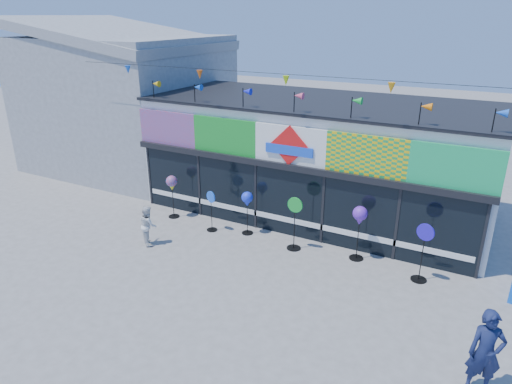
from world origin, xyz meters
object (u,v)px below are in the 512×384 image
Objects in this scene: child at (148,225)px; spinner_3 at (295,222)px; spinner_2 at (247,200)px; spinner_4 at (360,217)px; spinner_0 at (172,184)px; adult_man at (486,353)px; spinner_5 at (423,251)px; spinner_1 at (211,210)px.

spinner_3 is at bearing -118.89° from child.
spinner_2 is 0.88× the size of spinner_4.
spinner_0 is 0.87× the size of adult_man.
spinner_3 is 6.63m from adult_man.
spinner_4 is at bearing 1.08° from spinner_0.
child is (-8.06, -1.80, -0.26)m from spinner_5.
spinner_0 is at bearing -178.55° from spinner_2.
child is (-1.25, -1.76, -0.11)m from spinner_1.
spinner_1 is at bearing -175.24° from spinner_4.
spinner_1 is 0.95× the size of spinner_2.
spinner_1 is 1.32m from spinner_2.
spinner_4 is at bearing 169.14° from spinner_5.
spinner_2 is 5.64m from spinner_5.
adult_man reaches higher than spinner_0.
spinner_0 is 2.21m from child.
spinner_3 is at bearing 179.19° from spinner_5.
spinner_5 is (5.62, -0.31, -0.29)m from spinner_2.
spinner_5 is at bearing -0.81° from spinner_3.
spinner_5 is (6.81, 0.05, 0.16)m from spinner_1.
spinner_4 is 5.37m from adult_man.
spinner_3 is (3.00, 0.10, 0.17)m from spinner_1.
child is at bearing -167.38° from spinner_5.
spinner_1 is at bearing -163.16° from spinner_2.
spinner_0 is 1.11× the size of spinner_1.
spinner_3 is at bearing -2.13° from spinner_0.
spinner_3 reaches higher than spinner_1.
child is at bearing -73.93° from spinner_0.
spinner_2 is at bearing 1.45° from spinner_0.
spinner_0 is at bearing 178.45° from spinner_5.
spinner_5 is (1.88, -0.36, -0.46)m from spinner_4.
adult_man is at bearing -27.99° from spinner_2.
spinner_4 is (1.93, 0.31, 0.45)m from spinner_3.
spinner_4 is (6.76, 0.13, 0.10)m from spinner_0.
spinner_3 is at bearing -8.05° from spinner_2.
spinner_1 is 0.83× the size of spinner_5.
adult_man is (3.61, -3.96, -0.46)m from spinner_4.
child is (-4.25, -1.86, -0.27)m from spinner_3.
spinner_2 is at bearing 176.84° from spinner_5.
adult_man is at bearing -22.56° from spinner_1.
spinner_1 is 4.98m from spinner_4.
adult_man is 9.95m from child.
adult_man is (8.53, -3.55, 0.15)m from spinner_1.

